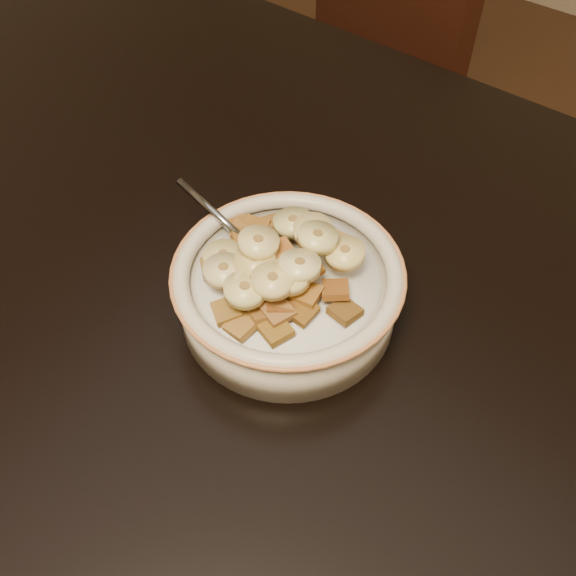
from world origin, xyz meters
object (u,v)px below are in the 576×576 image
Objects in this scene: cereal_bowl at (288,295)px; chair at (327,130)px; table at (94,251)px; spoon at (263,256)px.

chair is at bearing 121.45° from cereal_bowl.
spoon is at bearing 15.05° from table.
chair is at bearing -144.39° from spoon.
table is 33.51× the size of spoon.
table is at bearing -69.08° from spoon.
chair is 5.13× the size of cereal_bowl.
cereal_bowl is at bearing -38.82° from chair.
chair is 0.74m from spoon.
table is 8.04× the size of cereal_bowl.
table is 1.57× the size of chair.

